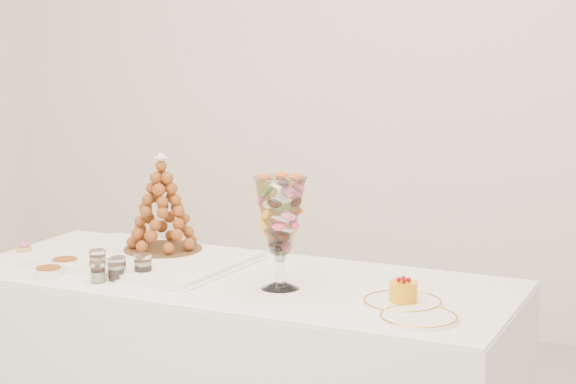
% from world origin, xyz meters
% --- Properties ---
extents(buffet_table, '(1.89, 0.85, 0.70)m').
position_xyz_m(buffet_table, '(-0.09, 0.17, 0.35)').
color(buffet_table, white).
rests_on(buffet_table, ground).
extents(lace_tray, '(0.73, 0.58, 0.02)m').
position_xyz_m(lace_tray, '(-0.46, 0.23, 0.71)').
color(lace_tray, white).
rests_on(lace_tray, buffet_table).
extents(macaron_vase, '(0.16, 0.16, 0.35)m').
position_xyz_m(macaron_vase, '(0.11, 0.09, 0.93)').
color(macaron_vase, white).
rests_on(macaron_vase, buffet_table).
extents(cake_plate, '(0.24, 0.24, 0.01)m').
position_xyz_m(cake_plate, '(0.51, 0.06, 0.71)').
color(cake_plate, white).
rests_on(cake_plate, buffet_table).
extents(spare_plate, '(0.23, 0.23, 0.01)m').
position_xyz_m(spare_plate, '(0.59, -0.06, 0.71)').
color(spare_plate, white).
rests_on(spare_plate, buffet_table).
extents(pink_tart, '(0.06, 0.06, 0.04)m').
position_xyz_m(pink_tart, '(-0.95, 0.21, 0.72)').
color(pink_tart, tan).
rests_on(pink_tart, buffet_table).
extents(verrine_a, '(0.06, 0.06, 0.07)m').
position_xyz_m(verrine_a, '(-0.54, 0.06, 0.74)').
color(verrine_a, white).
rests_on(verrine_a, buffet_table).
extents(verrine_b, '(0.06, 0.06, 0.07)m').
position_xyz_m(verrine_b, '(-0.44, 0.03, 0.74)').
color(verrine_b, white).
rests_on(verrine_b, buffet_table).
extents(verrine_c, '(0.06, 0.06, 0.08)m').
position_xyz_m(verrine_c, '(-0.36, 0.05, 0.74)').
color(verrine_c, white).
rests_on(verrine_c, buffet_table).
extents(verrine_d, '(0.06, 0.06, 0.06)m').
position_xyz_m(verrine_d, '(-0.47, -0.06, 0.73)').
color(verrine_d, white).
rests_on(verrine_d, buffet_table).
extents(verrine_e, '(0.05, 0.05, 0.07)m').
position_xyz_m(verrine_e, '(-0.42, -0.01, 0.74)').
color(verrine_e, white).
rests_on(verrine_e, buffet_table).
extents(ramekin_back, '(0.09, 0.09, 0.03)m').
position_xyz_m(ramekin_back, '(-0.67, 0.06, 0.72)').
color(ramekin_back, white).
rests_on(ramekin_back, buffet_table).
extents(ramekin_front, '(0.09, 0.09, 0.03)m').
position_xyz_m(ramekin_front, '(-0.65, -0.06, 0.72)').
color(ramekin_front, white).
rests_on(ramekin_front, buffet_table).
extents(croquembouche, '(0.29, 0.29, 0.35)m').
position_xyz_m(croquembouche, '(-0.45, 0.34, 0.89)').
color(croquembouche, brown).
rests_on(croquembouche, lace_tray).
extents(mousse_cake, '(0.08, 0.08, 0.07)m').
position_xyz_m(mousse_cake, '(0.51, 0.06, 0.74)').
color(mousse_cake, '#F49E0B').
rests_on(mousse_cake, cake_plate).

